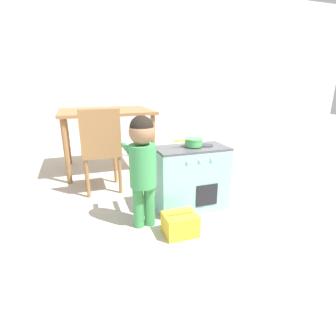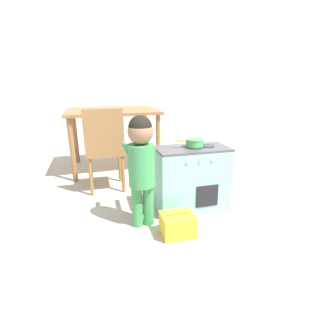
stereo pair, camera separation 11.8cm
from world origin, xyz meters
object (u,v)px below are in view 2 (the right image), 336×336
Objects in this scene: play_kitchen at (192,179)px; child_figure at (141,159)px; dining_table at (113,117)px; toy_pot at (194,142)px; toy_basket at (178,224)px; dining_chair_near at (105,149)px.

child_figure reaches higher than play_kitchen.
play_kitchen is at bearing -68.55° from dining_table.
toy_pot is 1.04× the size of toy_basket.
play_kitchen reaches higher than toy_basket.
dining_table is (-0.55, 1.41, 0.39)m from play_kitchen.
dining_table reaches higher than toy_pot.
dining_chair_near is at bearing 106.03° from child_figure.
play_kitchen is 0.71× the size of child_figure.
toy_basket is at bearing -123.42° from play_kitchen.
dining_chair_near is (-0.16, -0.78, -0.21)m from dining_table.
dining_chair_near is (-0.72, 0.63, -0.16)m from toy_pot.
child_figure is at bearing -160.43° from play_kitchen.
child_figure is 0.79× the size of dining_table.
toy_pot is at bearing 19.14° from child_figure.
toy_pot is 1.52m from dining_table.
toy_pot is at bearing 55.30° from toy_basket.
toy_basket is 0.22× the size of dining_table.
toy_pot is 0.30× the size of dining_chair_near.
toy_pot reaches higher than toy_basket.
child_figure is at bearing -73.97° from dining_chair_near.
toy_pot is at bearing -68.09° from dining_table.
child_figure reaches higher than dining_chair_near.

